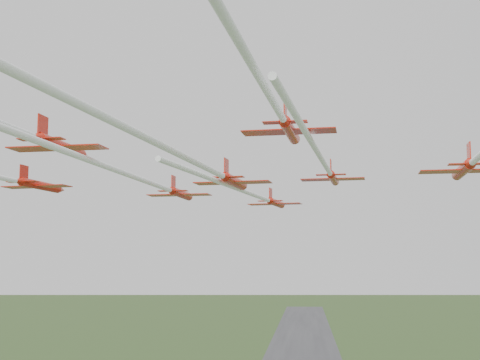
# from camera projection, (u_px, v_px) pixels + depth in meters

# --- Properties ---
(jet_lead) EXTENTS (12.91, 50.64, 2.45)m
(jet_lead) POSITION_uv_depth(u_px,v_px,m) (255.00, 195.00, 91.61)
(jet_lead) COLOR red
(jet_row2_left) EXTENTS (10.12, 63.16, 2.69)m
(jet_row2_left) POSITION_uv_depth(u_px,v_px,m) (143.00, 180.00, 79.41)
(jet_row2_left) COLOR red
(jet_row2_right) EXTENTS (10.06, 55.25, 2.50)m
(jet_row2_right) POSITION_uv_depth(u_px,v_px,m) (324.00, 163.00, 75.27)
(jet_row2_right) COLOR red
(jet_row3_mid) EXTENTS (12.99, 66.07, 2.73)m
(jet_row3_mid) POSITION_uv_depth(u_px,v_px,m) (190.00, 159.00, 62.70)
(jet_row3_mid) COLOR red
(jet_row4_left) EXTENTS (9.65, 46.11, 2.85)m
(jet_row4_left) POSITION_uv_depth(u_px,v_px,m) (14.00, 129.00, 56.26)
(jet_row4_left) COLOR red
(jet_row4_right) EXTENTS (9.75, 65.55, 2.55)m
(jet_row4_right) POSITION_uv_depth(u_px,v_px,m) (260.00, 78.00, 43.62)
(jet_row4_right) COLOR red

